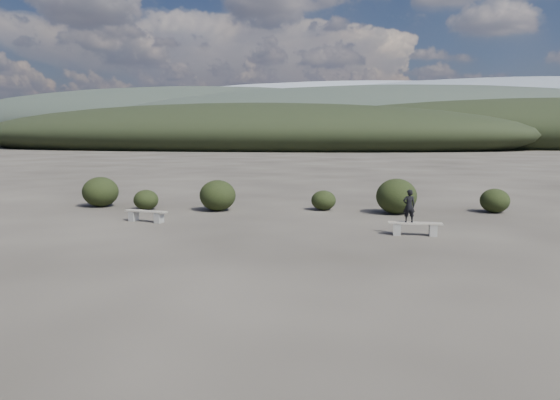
# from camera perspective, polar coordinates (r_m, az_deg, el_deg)

# --- Properties ---
(ground) EXTENTS (1200.00, 1200.00, 0.00)m
(ground) POSITION_cam_1_polar(r_m,az_deg,el_deg) (13.32, -5.89, -6.45)
(ground) COLOR #312C26
(ground) RESTS_ON ground
(bench_left) EXTENTS (1.63, 0.62, 0.40)m
(bench_left) POSITION_cam_1_polar(r_m,az_deg,el_deg) (19.61, -13.82, -1.54)
(bench_left) COLOR gray
(bench_left) RESTS_ON ground
(bench_right) EXTENTS (1.61, 0.37, 0.40)m
(bench_right) POSITION_cam_1_polar(r_m,az_deg,el_deg) (17.04, 13.92, -2.81)
(bench_right) COLOR gray
(bench_right) RESTS_ON ground
(seated_person) EXTENTS (0.41, 0.31, 1.00)m
(seated_person) POSITION_cam_1_polar(r_m,az_deg,el_deg) (16.93, 13.34, -0.60)
(seated_person) COLOR black
(seated_person) RESTS_ON bench_right
(shrub_a) EXTENTS (1.00, 1.00, 0.81)m
(shrub_a) POSITION_cam_1_polar(r_m,az_deg,el_deg) (22.66, -13.82, 0.02)
(shrub_a) COLOR black
(shrub_a) RESTS_ON ground
(shrub_b) EXTENTS (1.44, 1.44, 1.23)m
(shrub_b) POSITION_cam_1_polar(r_m,az_deg,el_deg) (21.87, -6.54, 0.48)
(shrub_b) COLOR black
(shrub_b) RESTS_ON ground
(shrub_c) EXTENTS (0.99, 0.99, 0.80)m
(shrub_c) POSITION_cam_1_polar(r_m,az_deg,el_deg) (21.99, 4.57, -0.03)
(shrub_c) COLOR black
(shrub_c) RESTS_ON ground
(shrub_d) EXTENTS (1.55, 1.55, 1.36)m
(shrub_d) POSITION_cam_1_polar(r_m,az_deg,el_deg) (21.37, 12.07, 0.39)
(shrub_d) COLOR black
(shrub_d) RESTS_ON ground
(shrub_e) EXTENTS (1.13, 1.13, 0.94)m
(shrub_e) POSITION_cam_1_polar(r_m,az_deg,el_deg) (22.82, 21.53, -0.06)
(shrub_e) COLOR black
(shrub_e) RESTS_ON ground
(shrub_f) EXTENTS (1.49, 1.49, 1.26)m
(shrub_f) POSITION_cam_1_polar(r_m,az_deg,el_deg) (24.15, -18.25, 0.82)
(shrub_f) COLOR black
(shrub_f) RESTS_ON ground
(mountain_ridges) EXTENTS (500.00, 400.00, 56.00)m
(mountain_ridges) POSITION_cam_1_polar(r_m,az_deg,el_deg) (351.70, 9.52, 8.21)
(mountain_ridges) COLOR black
(mountain_ridges) RESTS_ON ground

